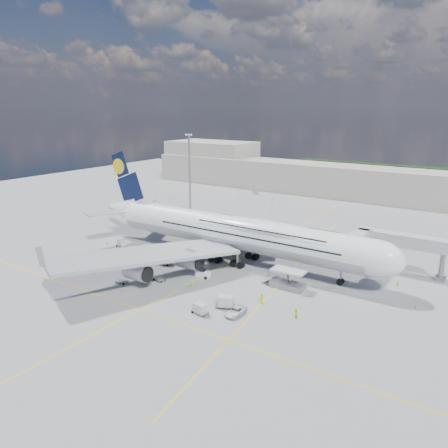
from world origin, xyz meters
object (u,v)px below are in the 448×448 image
Objects in this scene: cargo_loader at (287,282)px; dolly_row_b at (165,259)px; dolly_row_c at (159,279)px; dolly_nose_far at (200,308)px; dolly_back at (122,243)px; cone_tail at (107,243)px; jet_bridge at (383,242)px; crew_van at (262,298)px; crew_wing at (147,262)px; airliner at (235,232)px; cone_wing_left_inner at (220,234)px; cone_wing_left_outer at (214,226)px; dolly_row_a at (122,282)px; cone_wing_right_outer at (122,291)px; baggage_tug at (203,274)px; crew_tug at (192,284)px; catering_truck_inner at (249,226)px; crew_loader at (296,314)px; catering_truck_outer at (242,216)px; cone_nose at (415,306)px; crew_nose at (398,283)px; service_van at (236,311)px; cone_wing_right_inner at (146,284)px; light_mast at (190,171)px; dolly_nose_near at (226,302)px.

dolly_row_b is (-28.31, -3.45, -0.11)m from cargo_loader.
dolly_nose_far is (15.62, -7.03, 0.72)m from dolly_row_c.
cone_tail is (-4.81, -0.45, -0.70)m from dolly_back.
jet_bridge is 9.35× the size of crew_van.
cargo_loader reaches higher than crew_wing.
cone_wing_left_inner is (-14.75, 15.42, -6.61)m from airliner.
cone_wing_left_outer is (-49.84, 9.81, -6.55)m from jet_bridge.
dolly_row_c is (-6.38, -18.40, -6.57)m from airliner.
dolly_row_b is at bearing -152.50° from jet_bridge.
dolly_row_a is at bearing 72.89° from crew_van.
dolly_nose_far is at bearing 3.13° from cone_wing_right_outer.
cargo_loader is at bearing 7.70° from baggage_tug.
dolly_row_b is at bearing -138.05° from airliner.
crew_van is at bearing -23.05° from baggage_tug.
crew_tug is 13.27m from cone_wing_right_outer.
dolly_row_b is 28.27m from crew_van.
dolly_row_c is at bearing -70.43° from cone_wing_left_outer.
airliner is 23.41m from crew_van.
crew_loader is (32.62, -39.88, -0.74)m from catering_truck_inner.
dolly_row_c is at bearing -43.49° from catering_truck_outer.
dolly_row_a is 44.97m from cone_wing_left_outer.
cone_nose is at bearing -91.53° from crew_van.
crew_tug is 43.82m from cone_wing_left_outer.
airliner is 20.55m from dolly_row_c.
dolly_row_c is at bearing -149.59° from crew_tug.
dolly_row_a is 54.33m from crew_nose.
cargo_loader is 2.26× the size of dolly_row_b.
cargo_loader is 18.49m from crew_tug.
catering_truck_outer is 66.03m from cone_nose.
cone_nose is (29.88, 22.89, -0.75)m from dolly_nose_far.
airliner is at bearing -45.64° from cone_wing_left_outer.
service_van reaches higher than cone_wing_left_inner.
service_van reaches higher than cone_wing_right_inner.
dolly_row_b reaches higher than cone_wing_left_inner.
airliner is 30.48m from dolly_back.
crew_loader is (14.25, 7.33, -0.05)m from dolly_nose_far.
crew_loader is at bearing -92.28° from crew_wing.
cone_wing_right_outer is at bearing -58.41° from dolly_row_a.
crew_nose reaches higher than cone_wing_left_inner.
crew_tug is (-13.19, 4.93, 0.14)m from service_van.
dolly_nose_far is 1.83× the size of crew_wing.
dolly_row_b is (28.51, -45.56, -12.06)m from light_mast.
airliner reaches higher than dolly_nose_far.
crew_van is 3.59× the size of cone_wing_right_inner.
dolly_nose_near is (51.82, -56.04, -12.04)m from light_mast.
airliner is 27.32m from service_van.
catering_truck_inner is 9.87× the size of cone_tail.
cone_wing_left_outer is at bearing -35.51° from light_mast.
jet_bridge is at bearing 41.50° from cone_wing_right_inner.
cone_wing_right_outer is at bearing -142.46° from cargo_loader.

